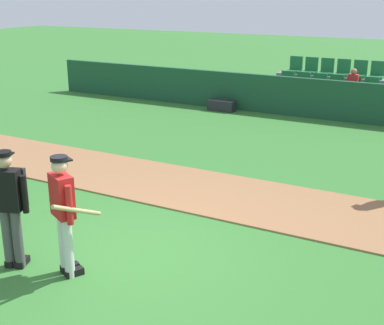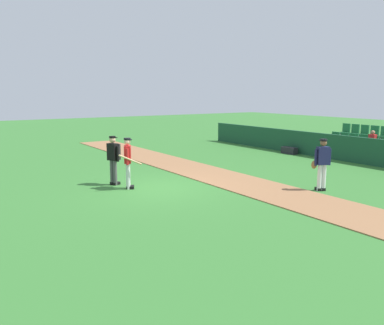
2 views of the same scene
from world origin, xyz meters
name	(u,v)px [view 1 (image 1 of 2)]	position (x,y,z in m)	size (l,w,h in m)	color
ground_plane	(130,254)	(0.00, 0.00, 0.00)	(80.00, 80.00, 0.00)	#33702D
infield_dirt_path	(214,193)	(0.00, 2.88, 0.01)	(28.00, 2.24, 0.03)	#936642
dugout_fence	(318,99)	(0.00, 10.22, 0.62)	(20.00, 0.16, 1.23)	#19472D
stadium_bleachers	(330,95)	(0.01, 11.66, 0.48)	(3.90, 2.10, 1.65)	slate
batter_red_jersey	(64,212)	(-0.43, -0.91, 0.97)	(0.63, 0.79, 1.76)	silver
umpire_home_plate	(9,203)	(-1.27, -1.09, 1.00)	(0.56, 0.41, 1.76)	#4C4C4C
equipment_bag	(222,106)	(-3.09, 9.77, 0.18)	(0.90, 0.36, 0.36)	#232328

